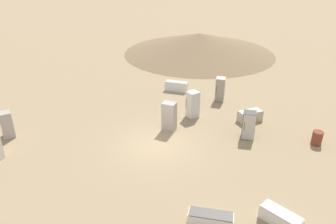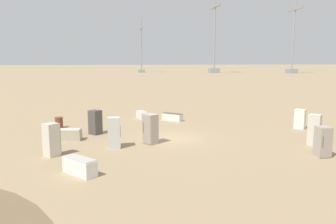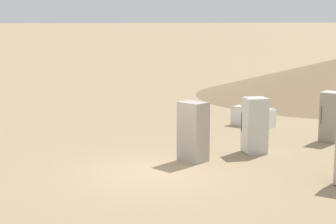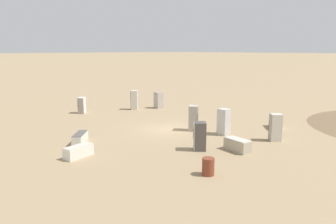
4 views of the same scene
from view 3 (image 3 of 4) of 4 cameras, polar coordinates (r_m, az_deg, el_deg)
ground_plane at (r=15.59m, az=-1.76°, el=-6.24°), size 1000.00×1000.00×0.00m
discarded_fridge_0 at (r=17.96m, az=8.79°, el=-1.35°), size 0.65×0.72×1.76m
discarded_fridge_1 at (r=16.75m, az=2.59°, el=-2.00°), size 0.98×0.94×1.79m
discarded_fridge_3 at (r=22.50m, az=8.65°, el=-0.48°), size 1.71×1.57×0.75m
discarded_fridge_8 at (r=20.24m, az=16.24°, el=-0.46°), size 0.93×0.94×1.73m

